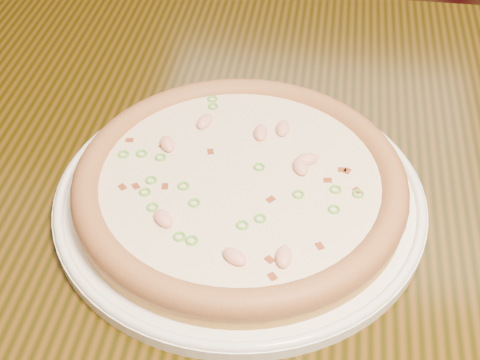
# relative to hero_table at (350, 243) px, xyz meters

# --- Properties ---
(hero_table) EXTENTS (1.20, 0.80, 0.75)m
(hero_table) POSITION_rel_hero_table_xyz_m (0.00, 0.00, 0.00)
(hero_table) COLOR black
(hero_table) RESTS_ON ground
(plate) EXTENTS (0.37, 0.37, 0.02)m
(plate) POSITION_rel_hero_table_xyz_m (-0.12, -0.05, 0.11)
(plate) COLOR white
(plate) RESTS_ON hero_table
(pizza) EXTENTS (0.33, 0.33, 0.03)m
(pizza) POSITION_rel_hero_table_xyz_m (-0.12, -0.05, 0.13)
(pizza) COLOR #BD8E3F
(pizza) RESTS_ON plate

